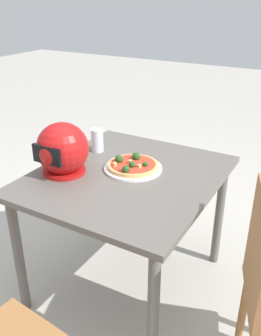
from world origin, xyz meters
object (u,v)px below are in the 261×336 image
object	(u,v)px
pizza	(133,165)
dining_table	(127,189)
motorcycle_helmet	(62,150)
drinking_glass	(97,140)

from	to	relation	value
pizza	dining_table	bearing A→B (deg)	88.70
dining_table	motorcycle_helmet	size ratio (longest dim) A/B	3.78
pizza	motorcycle_helmet	size ratio (longest dim) A/B	1.01
drinking_glass	pizza	bearing A→B (deg)	159.56
dining_table	pizza	distance (m)	0.13
dining_table	pizza	bearing A→B (deg)	-91.30
dining_table	motorcycle_helmet	bearing A→B (deg)	26.76
pizza	drinking_glass	distance (m)	0.32
dining_table	motorcycle_helmet	xyz separation A→B (m)	(0.28, 0.14, 0.21)
dining_table	drinking_glass	world-z (taller)	drinking_glass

